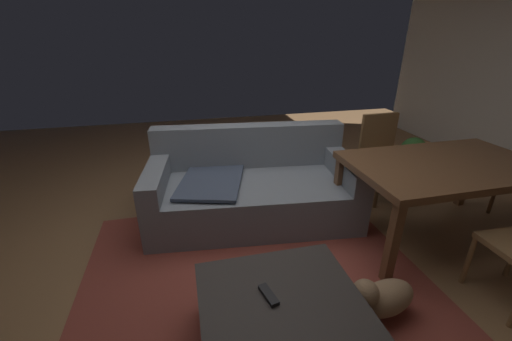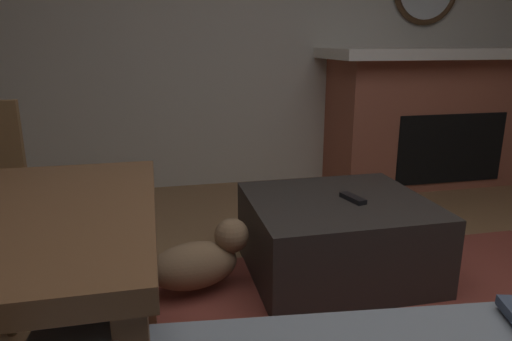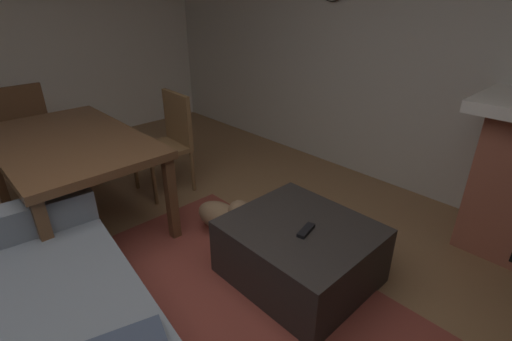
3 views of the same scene
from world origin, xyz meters
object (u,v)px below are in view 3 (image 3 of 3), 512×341
ottoman_coffee_table (300,252)px  small_dog (224,216)px  dining_chair_east (30,128)px  dining_chair_south (169,137)px  dining_table (68,147)px  tv_remote (306,230)px

ottoman_coffee_table → small_dog: bearing=5.5°
dining_chair_east → small_dog: 2.34m
ottoman_coffee_table → dining_chair_south: bearing=-3.0°
ottoman_coffee_table → dining_chair_east: (2.92, 0.79, 0.32)m
ottoman_coffee_table → dining_chair_south: dining_chair_south is taller
ottoman_coffee_table → dining_table: dining_table is taller
small_dog → ottoman_coffee_table: bearing=-174.5°
dining_chair_south → dining_table: bearing=89.7°
dining_chair_east → dining_table: bearing=-179.9°
dining_chair_east → dining_chair_south: same height
dining_chair_east → small_dog: (-2.20, -0.72, -0.34)m
small_dog → tv_remote: bearing=-177.3°
dining_table → dining_chair_south: (-0.00, -0.88, -0.14)m
tv_remote → dining_chair_east: size_ratio=0.17×
tv_remote → dining_chair_south: (1.77, -0.12, 0.10)m
tv_remote → small_dog: (0.78, 0.04, -0.24)m
ottoman_coffee_table → small_dog: (0.71, 0.07, -0.02)m
dining_chair_south → small_dog: size_ratio=1.85×
ottoman_coffee_table → dining_table: (1.71, 0.79, 0.46)m
small_dog → dining_chair_east: bearing=18.2°
tv_remote → dining_chair_east: dining_chair_east is taller
tv_remote → dining_chair_south: size_ratio=0.17×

